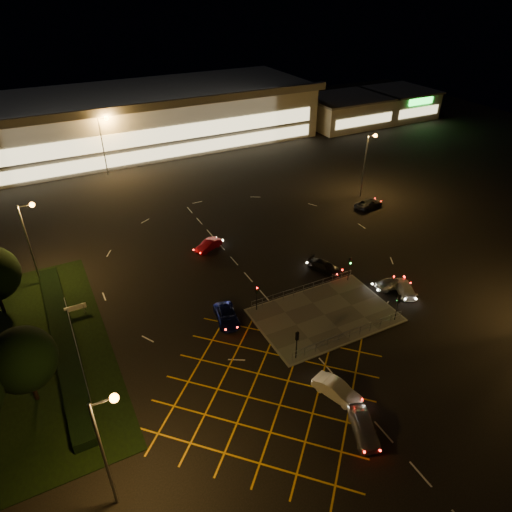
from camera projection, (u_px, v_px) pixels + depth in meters
name	position (u px, v px, depth m)	size (l,w,h in m)	color
ground	(298.00, 310.00, 48.78)	(180.00, 180.00, 0.00)	black
pedestrian_island	(325.00, 315.00, 48.02)	(14.00, 9.00, 0.12)	#4C4944
grass_verge	(8.00, 361.00, 42.43)	(18.00, 30.00, 0.08)	black
hedge	(64.00, 340.00, 44.12)	(2.00, 26.00, 1.00)	black
supermarket	(139.00, 118.00, 92.53)	(72.00, 26.50, 10.50)	beige
retail_unit_a	(345.00, 110.00, 105.46)	(18.80, 14.80, 6.35)	beige
retail_unit_b	(399.00, 103.00, 111.64)	(14.80, 14.80, 6.35)	beige
streetlight_sw	(107.00, 439.00, 27.91)	(1.78, 0.56, 10.03)	slate
streetlight_nw	(30.00, 233.00, 49.69)	(1.78, 0.56, 10.03)	slate
streetlight_ne	(368.00, 157.00, 69.78)	(1.78, 0.56, 10.03)	slate
streetlight_far_left	(104.00, 138.00, 77.67)	(1.78, 0.56, 10.03)	slate
streetlight_far_right	(298.00, 108.00, 94.66)	(1.78, 0.56, 10.03)	slate
signal_sw	(297.00, 340.00, 41.47)	(0.28, 0.30, 3.15)	black
signal_se	(398.00, 302.00, 46.11)	(0.28, 0.30, 3.15)	black
signal_nw	(257.00, 293.00, 47.47)	(0.28, 0.30, 3.15)	black
signal_ne	(350.00, 264.00, 52.12)	(0.28, 0.30, 3.15)	black
tree_e	(23.00, 360.00, 36.24)	(5.40, 5.40, 7.35)	black
car_near_silver	(364.00, 427.00, 35.48)	(1.74, 4.32, 1.47)	#B1B4B9
car_queue_white	(337.00, 390.00, 38.63)	(1.52, 4.36, 1.44)	silver
car_left_blue	(227.00, 316.00, 47.02)	(2.08, 4.51, 1.25)	#0E1556
car_far_dkgrey	(324.00, 267.00, 54.82)	(1.73, 4.24, 1.23)	black
car_right_silver	(391.00, 284.00, 51.81)	(1.50, 3.74, 1.27)	silver
car_circ_red	(208.00, 245.00, 59.03)	(1.35, 3.86, 1.27)	maroon
car_east_grey	(369.00, 204.00, 69.44)	(2.18, 4.74, 1.32)	black
car_approach_white	(405.00, 288.00, 51.20)	(1.71, 4.21, 1.22)	silver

